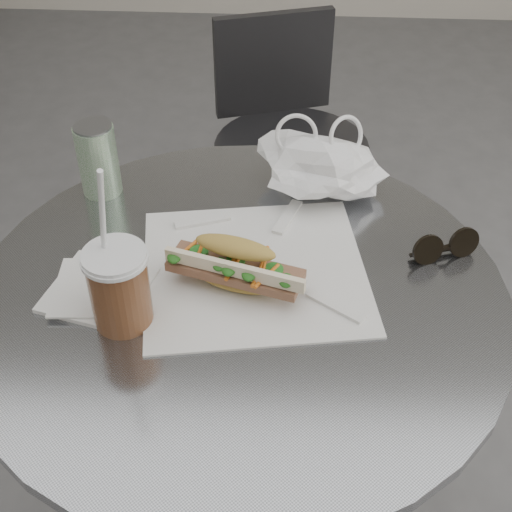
# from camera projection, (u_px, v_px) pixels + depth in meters

# --- Properties ---
(cafe_table) EXTENTS (0.76, 0.76, 0.74)m
(cafe_table) POSITION_uv_depth(u_px,v_px,m) (241.00, 409.00, 1.18)
(cafe_table) COLOR slate
(cafe_table) RESTS_ON ground
(chair_far) EXTENTS (0.40, 0.43, 0.74)m
(chair_far) POSITION_uv_depth(u_px,v_px,m) (286.00, 182.00, 1.91)
(chair_far) COLOR #2A292C
(chair_far) RESTS_ON ground
(sandwich_paper) EXTENTS (0.36, 0.35, 0.00)m
(sandwich_paper) POSITION_uv_depth(u_px,v_px,m) (255.00, 270.00, 1.03)
(sandwich_paper) COLOR white
(sandwich_paper) RESTS_ON cafe_table
(banh_mi) EXTENTS (0.25, 0.15, 0.08)m
(banh_mi) POSITION_uv_depth(u_px,v_px,m) (235.00, 265.00, 0.98)
(banh_mi) COLOR gold
(banh_mi) RESTS_ON sandwich_paper
(iced_coffee) EXTENTS (0.09, 0.09, 0.25)m
(iced_coffee) POSITION_uv_depth(u_px,v_px,m) (119.00, 286.00, 0.92)
(iced_coffee) COLOR brown
(iced_coffee) RESTS_ON cafe_table
(sunglasses) EXTENTS (0.10, 0.06, 0.05)m
(sunglasses) POSITION_uv_depth(u_px,v_px,m) (445.00, 247.00, 1.04)
(sunglasses) COLOR black
(sunglasses) RESTS_ON cafe_table
(plastic_bag) EXTENTS (0.23, 0.20, 0.10)m
(plastic_bag) POSITION_uv_depth(u_px,v_px,m) (319.00, 169.00, 1.15)
(plastic_bag) COLOR white
(plastic_bag) RESTS_ON cafe_table
(napkin_stack) EXTENTS (0.16, 0.16, 0.01)m
(napkin_stack) POSITION_uv_depth(u_px,v_px,m) (98.00, 289.00, 1.00)
(napkin_stack) COLOR white
(napkin_stack) RESTS_ON cafe_table
(drink_can) EXTENTS (0.06, 0.06, 0.12)m
(drink_can) POSITION_uv_depth(u_px,v_px,m) (98.00, 159.00, 1.14)
(drink_can) COLOR #5A9858
(drink_can) RESTS_ON cafe_table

